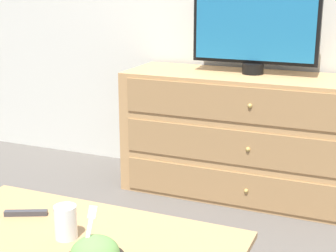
{
  "coord_description": "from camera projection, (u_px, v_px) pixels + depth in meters",
  "views": [
    {
      "loc": [
        0.64,
        -3.09,
        1.23
      ],
      "look_at": [
        -0.05,
        -1.46,
        0.73
      ],
      "focal_mm": 55.0,
      "sensor_mm": 36.0,
      "label": 1
    }
  ],
  "objects": [
    {
      "name": "ground_plane",
      "position": [
        262.0,
        179.0,
        3.32
      ],
      "size": [
        12.0,
        12.0,
        0.0
      ],
      "primitive_type": "plane",
      "color": "#56514C"
    },
    {
      "name": "remote_control",
      "position": [
        26.0,
        213.0,
        1.8
      ],
      "size": [
        0.14,
        0.08,
        0.02
      ],
      "color": "#38383D",
      "rests_on": "coffee_table"
    },
    {
      "name": "drink_cup",
      "position": [
        66.0,
        224.0,
        1.63
      ],
      "size": [
        0.07,
        0.07,
        0.11
      ],
      "color": "white",
      "rests_on": "coffee_table"
    },
    {
      "name": "dresser",
      "position": [
        258.0,
        137.0,
        2.97
      ],
      "size": [
        1.57,
        0.49,
        0.72
      ],
      "color": "tan",
      "rests_on": "ground_plane"
    },
    {
      "name": "tv",
      "position": [
        255.0,
        23.0,
        2.86
      ],
      "size": [
        0.71,
        0.12,
        0.53
      ],
      "color": "black",
      "rests_on": "dresser"
    }
  ]
}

